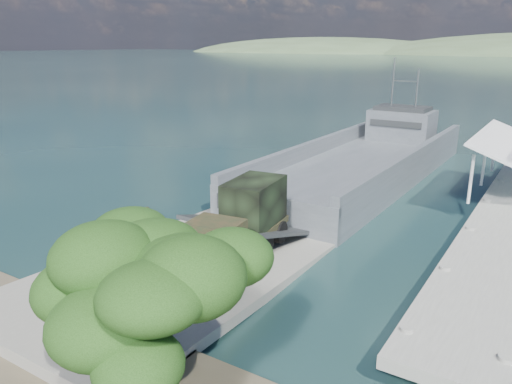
# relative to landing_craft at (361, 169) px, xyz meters

# --- Properties ---
(ground) EXTENTS (1400.00, 1400.00, 0.00)m
(ground) POSITION_rel_landing_craft_xyz_m (-0.80, -21.40, -0.86)
(ground) COLOR #173739
(ground) RESTS_ON ground
(boat_ramp) EXTENTS (10.00, 18.00, 0.50)m
(boat_ramp) POSITION_rel_landing_craft_xyz_m (-0.80, -22.40, -0.61)
(boat_ramp) COLOR gray
(boat_ramp) RESTS_ON ground
(shoreline_rocks) EXTENTS (3.20, 5.60, 0.90)m
(shoreline_rocks) POSITION_rel_landing_craft_xyz_m (-7.00, -20.90, -0.86)
(shoreline_rocks) COLOR #4D4D4B
(shoreline_rocks) RESTS_ON ground
(landing_craft) EXTENTS (9.45, 35.62, 10.54)m
(landing_craft) POSITION_rel_landing_craft_xyz_m (0.00, 0.00, 0.00)
(landing_craft) COLOR #4A5158
(landing_craft) RESTS_ON ground
(military_truck) EXTENTS (3.40, 8.19, 3.69)m
(military_truck) POSITION_rel_landing_craft_xyz_m (0.96, -19.56, 1.47)
(military_truck) COLOR black
(military_truck) RESTS_ON boat_ramp
(soldier) EXTENTS (0.81, 0.71, 1.85)m
(soldier) POSITION_rel_landing_craft_xyz_m (-3.94, -21.35, 0.56)
(soldier) COLOR black
(soldier) RESTS_ON boat_ramp
(overhang_tree) EXTENTS (6.89, 6.35, 6.25)m
(overhang_tree) POSITION_rel_landing_craft_xyz_m (5.03, -30.76, 4.15)
(overhang_tree) COLOR black
(overhang_tree) RESTS_ON ground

